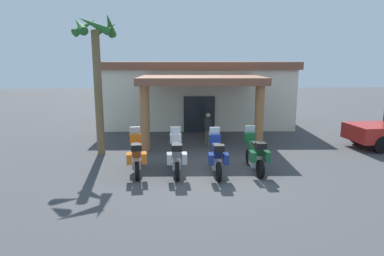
{
  "coord_description": "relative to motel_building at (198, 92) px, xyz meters",
  "views": [
    {
      "loc": [
        -1.35,
        -12.03,
        4.11
      ],
      "look_at": [
        -0.65,
        2.53,
        1.2
      ],
      "focal_mm": 31.56,
      "sensor_mm": 36.0,
      "label": 1
    }
  ],
  "objects": [
    {
      "name": "ground_plane",
      "position": [
        -0.09,
        -10.1,
        -2.08
      ],
      "size": [
        80.0,
        80.0,
        0.0
      ],
      "primitive_type": "plane",
      "color": "#424244"
    },
    {
      "name": "motel_building",
      "position": [
        0.0,
        0.0,
        0.0
      ],
      "size": [
        12.01,
        10.84,
        4.04
      ],
      "rotation": [
        0.0,
        0.0,
        -0.03
      ],
      "color": "silver",
      "rests_on": "ground_plane"
    },
    {
      "name": "motorcycle_orange",
      "position": [
        -2.92,
        -10.06,
        -1.38
      ],
      "size": [
        0.8,
        2.21,
        1.61
      ],
      "rotation": [
        0.0,
        0.0,
        1.71
      ],
      "color": "black",
      "rests_on": "ground_plane"
    },
    {
      "name": "motorcycle_silver",
      "position": [
        -1.45,
        -10.15,
        -1.38
      ],
      "size": [
        0.71,
        2.21,
        1.61
      ],
      "rotation": [
        0.0,
        0.0,
        1.6
      ],
      "color": "black",
      "rests_on": "ground_plane"
    },
    {
      "name": "motorcycle_blue",
      "position": [
        0.03,
        -10.28,
        -1.38
      ],
      "size": [
        0.71,
        2.21,
        1.61
      ],
      "rotation": [
        0.0,
        0.0,
        1.56
      ],
      "color": "black",
      "rests_on": "ground_plane"
    },
    {
      "name": "motorcycle_green",
      "position": [
        1.51,
        -10.03,
        -1.38
      ],
      "size": [
        0.72,
        2.21,
        1.61
      ],
      "rotation": [
        0.0,
        0.0,
        1.61
      ],
      "color": "black",
      "rests_on": "ground_plane"
    },
    {
      "name": "pedestrian",
      "position": [
        0.12,
        -5.94,
        -1.15
      ],
      "size": [
        0.36,
        0.44,
        1.61
      ],
      "rotation": [
        0.0,
        0.0,
        3.79
      ],
      "color": "brown",
      "rests_on": "ground_plane"
    },
    {
      "name": "palm_tree_roadside",
      "position": [
        -4.81,
        -7.3,
        2.23
      ],
      "size": [
        1.99,
        1.99,
        6.11
      ],
      "color": "brown",
      "rests_on": "ground_plane"
    }
  ]
}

